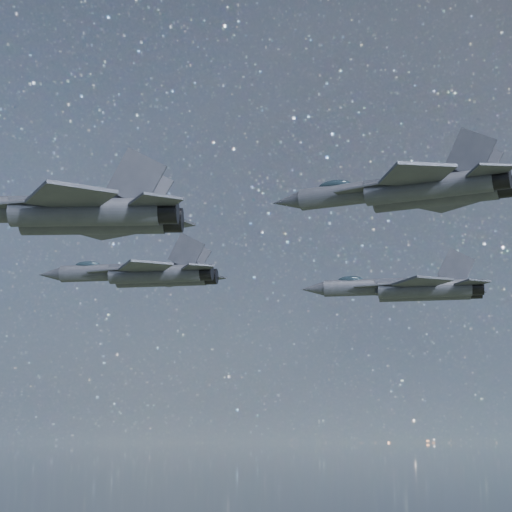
% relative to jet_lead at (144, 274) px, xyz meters
% --- Properties ---
extents(jet_lead, '(17.22, 11.67, 4.33)m').
position_rel_jet_lead_xyz_m(jet_lead, '(0.00, 0.00, 0.00)').
color(jet_lead, '#2E303A').
extents(jet_left, '(18.49, 12.58, 4.65)m').
position_rel_jet_lead_xyz_m(jet_left, '(19.58, 16.83, -0.05)').
color(jet_left, '#2E303A').
extents(jet_right, '(17.89, 11.82, 4.57)m').
position_rel_jet_lead_xyz_m(jet_right, '(9.78, -24.06, -1.45)').
color(jet_right, '#2E303A').
extents(jet_slot, '(17.12, 12.21, 4.37)m').
position_rel_jet_lead_xyz_m(jet_slot, '(26.83, -9.67, 1.72)').
color(jet_slot, '#2E303A').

